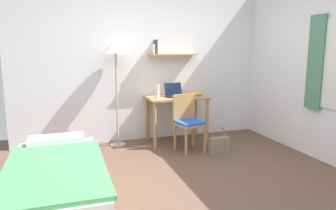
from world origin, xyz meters
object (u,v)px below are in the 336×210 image
at_px(standing_lamp, 115,52).
at_px(bed, 57,186).
at_px(desk_chair, 188,120).
at_px(laptop, 174,93).
at_px(book_stack, 195,94).
at_px(water_bottle, 157,92).
at_px(desk, 177,105).
at_px(handbag, 219,144).

bearing_deg(standing_lamp, bed, -115.65).
height_order(desk_chair, laptop, laptop).
bearing_deg(book_stack, desk_chair, -121.54).
xyz_separation_m(water_bottle, book_stack, (0.70, 0.12, -0.08)).
height_order(desk_chair, standing_lamp, standing_lamp).
distance_m(desk, handbag, 0.99).
xyz_separation_m(standing_lamp, water_bottle, (0.63, -0.11, -0.62)).
height_order(water_bottle, handbag, water_bottle).
height_order(desk, laptop, laptop).
bearing_deg(handbag, book_stack, 93.30).
bearing_deg(desk, desk_chair, -90.16).
distance_m(desk_chair, handbag, 0.59).
bearing_deg(bed, water_bottle, 48.88).
height_order(bed, handbag, bed).
bearing_deg(water_bottle, laptop, 17.07).
height_order(standing_lamp, laptop, standing_lamp).
xyz_separation_m(standing_lamp, book_stack, (1.33, 0.01, -0.70)).
bearing_deg(desk_chair, desk, 89.84).
distance_m(book_stack, handbag, 1.06).
bearing_deg(bed, standing_lamp, 64.35).
xyz_separation_m(laptop, book_stack, (0.39, 0.03, -0.03)).
relative_size(bed, desk, 1.88).
bearing_deg(laptop, standing_lamp, 178.85).
bearing_deg(water_bottle, bed, -131.12).
relative_size(desk, laptop, 3.26).
bearing_deg(standing_lamp, water_bottle, -10.27).
bearing_deg(desk, book_stack, 9.47).
relative_size(desk, standing_lamp, 0.58).
distance_m(standing_lamp, laptop, 1.16).
relative_size(desk, desk_chair, 1.15).
bearing_deg(desk, water_bottle, -169.28).
relative_size(standing_lamp, water_bottle, 7.78).
distance_m(desk, desk_chair, 0.53).
distance_m(desk, book_stack, 0.40).
distance_m(water_bottle, book_stack, 0.72).
xyz_separation_m(desk, standing_lamp, (-0.98, 0.05, 0.87)).
xyz_separation_m(bed, laptop, (1.84, 1.85, 0.57)).
distance_m(desk, water_bottle, 0.44).
distance_m(bed, water_bottle, 2.41).
height_order(laptop, book_stack, laptop).
bearing_deg(water_bottle, standing_lamp, 169.73).
distance_m(bed, desk, 2.64).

